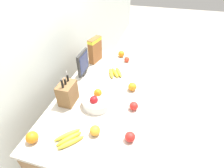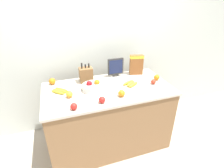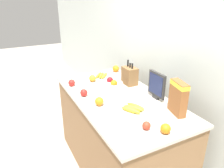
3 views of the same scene
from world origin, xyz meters
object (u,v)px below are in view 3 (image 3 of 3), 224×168
object	(u,v)px
banana_bunch_left	(101,75)
orange_front_right	(92,78)
apple_rightmost	(84,93)
orange_front_left	(166,129)
knife_block	(130,76)
orange_front_center	(116,69)
apple_near_bananas	(72,83)
apple_by_knife_block	(146,126)
fruit_bowl	(111,86)
small_monitor	(157,85)
cereal_box	(178,97)
banana_bunch_right	(133,108)
orange_near_bowl	(99,101)

from	to	relation	value
banana_bunch_left	orange_front_right	bearing A→B (deg)	-58.22
apple_rightmost	orange_front_left	bearing A→B (deg)	19.73
knife_block	orange_front_center	bearing A→B (deg)	172.33
knife_block	apple_near_bananas	xyz separation A→B (m)	(-0.25, -0.60, -0.06)
apple_rightmost	apple_by_knife_block	distance (m)	0.80
fruit_bowl	apple_near_bananas	distance (m)	0.45
fruit_bowl	banana_bunch_left	world-z (taller)	fruit_bowl
small_monitor	banana_bunch_left	xyz separation A→B (m)	(-0.80, -0.22, -0.13)
apple_near_bananas	orange_front_center	xyz separation A→B (m)	(-0.19, 0.66, 0.01)
cereal_box	orange_front_center	bearing A→B (deg)	-169.33
apple_by_knife_block	banana_bunch_right	bearing A→B (deg)	166.64
banana_bunch_right	orange_front_center	size ratio (longest dim) A/B	2.57
knife_block	banana_bunch_right	distance (m)	0.61
fruit_bowl	orange_near_bowl	distance (m)	0.38
apple_rightmost	orange_near_bowl	world-z (taller)	orange_near_bowl
small_monitor	apple_by_knife_block	bearing A→B (deg)	-44.93
cereal_box	orange_front_right	world-z (taller)	cereal_box
knife_block	banana_bunch_right	size ratio (longest dim) A/B	1.35
banana_bunch_right	orange_front_left	bearing A→B (deg)	3.52
cereal_box	orange_near_bowl	distance (m)	0.70
banana_bunch_left	knife_block	bearing A→B (deg)	26.86
fruit_bowl	apple_by_knife_block	distance (m)	0.80
apple_by_knife_block	orange_front_center	bearing A→B (deg)	161.84
banana_bunch_right	apple_rightmost	distance (m)	0.55
orange_front_right	apple_by_knife_block	bearing A→B (deg)	-0.55
orange_front_left	orange_front_right	bearing A→B (deg)	-175.99
apple_by_knife_block	orange_front_left	xyz separation A→B (m)	(0.11, 0.09, 0.01)
orange_front_center	apple_by_knife_block	bearing A→B (deg)	-18.16
orange_near_bowl	banana_bunch_right	bearing A→B (deg)	46.33
knife_block	fruit_bowl	size ratio (longest dim) A/B	1.13
fruit_bowl	orange_front_center	size ratio (longest dim) A/B	3.06
banana_bunch_left	apple_rightmost	world-z (taller)	apple_rightmost
banana_bunch_left	apple_by_knife_block	bearing A→B (deg)	-8.20
cereal_box	orange_front_right	distance (m)	1.08
cereal_box	orange_front_left	size ratio (longest dim) A/B	3.73
fruit_bowl	small_monitor	bearing A→B (deg)	36.22
apple_near_bananas	banana_bunch_right	bearing A→B (deg)	22.06
knife_block	orange_front_right	world-z (taller)	knife_block
cereal_box	apple_rightmost	xyz separation A→B (m)	(-0.69, -0.59, -0.12)
orange_front_center	orange_near_bowl	world-z (taller)	orange_front_center
cereal_box	banana_bunch_left	bearing A→B (deg)	-157.00
apple_by_knife_block	orange_front_center	size ratio (longest dim) A/B	0.76
banana_bunch_right	orange_near_bowl	world-z (taller)	orange_near_bowl
orange_near_bowl	apple_near_bananas	bearing A→B (deg)	-171.32
small_monitor	orange_front_center	xyz separation A→B (m)	(-0.88, 0.02, -0.10)
small_monitor	orange_near_bowl	size ratio (longest dim) A/B	3.32
apple_rightmost	apple_by_knife_block	bearing A→B (deg)	15.91
banana_bunch_left	orange_front_left	distance (m)	1.30
orange_front_left	banana_bunch_left	bearing A→B (deg)	176.60
banana_bunch_left	banana_bunch_right	world-z (taller)	banana_bunch_right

